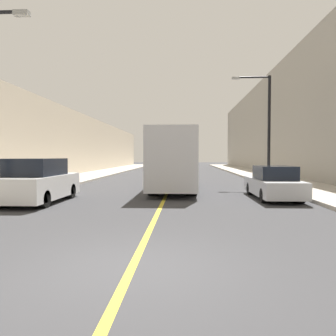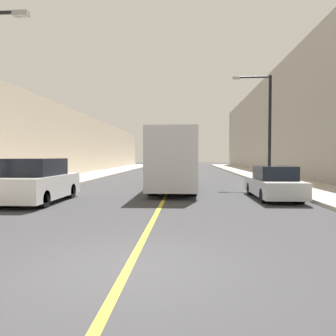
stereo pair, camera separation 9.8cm
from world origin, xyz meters
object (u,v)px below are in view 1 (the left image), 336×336
Objects in this scene: bus at (174,159)px; street_lamp_right at (266,122)px; car_right_near at (273,184)px; parked_suv_left at (39,182)px.

bus is 1.41× the size of street_lamp_right.
street_lamp_right is at bearing 79.35° from car_right_near.
bus reaches higher than car_right_near.
bus is 6.34m from car_right_near.
bus is at bearing -153.44° from street_lamp_right.
street_lamp_right is (1.34, 7.12, 3.61)m from car_right_near.
parked_suv_left is at bearing -142.39° from street_lamp_right.
car_right_near is at bearing -40.93° from bus.
parked_suv_left is at bearing -133.18° from bus.
street_lamp_right reaches higher than parked_suv_left.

